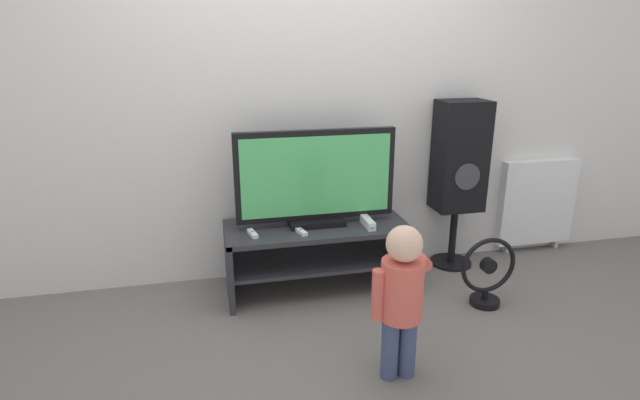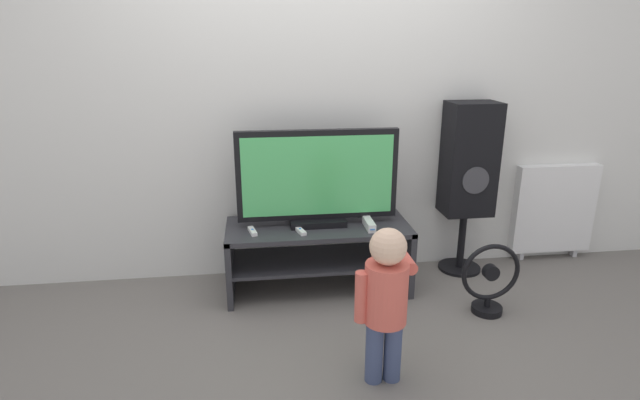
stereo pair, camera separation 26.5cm
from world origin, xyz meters
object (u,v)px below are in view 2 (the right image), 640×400
television (318,179)px  remote_secondary (300,231)px  remote_primary (252,231)px  radiator (554,209)px  floor_fan (490,282)px  game_console (369,224)px  speaker_tower (469,164)px  child (386,293)px

television → remote_secondary: (-0.12, -0.13, -0.29)m
remote_primary → radiator: 2.21m
remote_secondary → floor_fan: size_ratio=0.30×
game_console → speaker_tower: bearing=18.2°
television → floor_fan: television is taller
game_console → speaker_tower: (0.73, 0.24, 0.31)m
child → game_console: bearing=82.2°
floor_fan → radiator: (0.81, 0.69, 0.18)m
game_console → remote_secondary: 0.43m
television → floor_fan: bearing=-25.8°
child → radiator: child is taller
child → radiator: bearing=37.5°
remote_secondary → radiator: size_ratio=0.19×
radiator → speaker_tower: bearing=-172.0°
child → speaker_tower: bearing=52.6°
remote_primary → television: bearing=14.1°
game_console → remote_primary: game_console is taller
television → game_console: size_ratio=5.30×
television → child: bearing=-79.1°
child → television: bearing=100.9°
television → remote_primary: 0.51m
radiator → game_console: bearing=-166.8°
television → remote_primary: television is taller
remote_primary → game_console: bearing=-0.8°
television → remote_primary: bearing=-165.9°
remote_secondary → floor_fan: 1.17m
television → remote_primary: size_ratio=7.50×
remote_secondary → speaker_tower: (1.16, 0.26, 0.32)m
game_console → television: bearing=159.8°
game_console → remote_primary: 0.72m
game_console → speaker_tower: 0.83m
child → remote_secondary: bearing=110.2°
television → game_console: television is taller
remote_primary → floor_fan: bearing=-14.7°
game_console → radiator: (1.46, 0.34, -0.08)m
game_console → speaker_tower: speaker_tower is taller
speaker_tower → radiator: (0.73, 0.10, -0.39)m
television → speaker_tower: (1.04, 0.12, 0.03)m
floor_fan → radiator: 1.08m
remote_primary → radiator: radiator is taller
floor_fan → radiator: bearing=40.8°
game_console → remote_secondary: (-0.43, -0.02, -0.01)m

